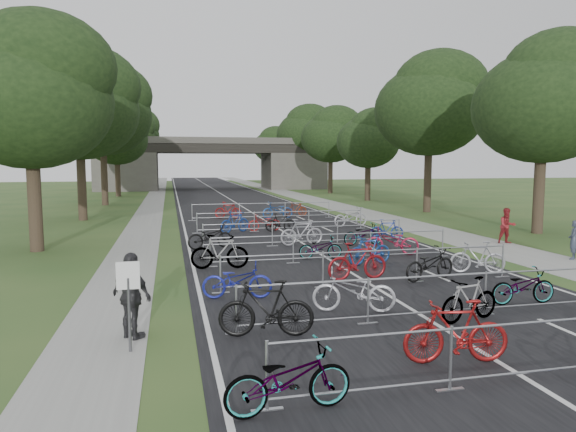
# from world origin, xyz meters

# --- Properties ---
(ground) EXTENTS (200.00, 200.00, 0.00)m
(ground) POSITION_xyz_m (0.00, 0.00, 0.00)
(ground) COLOR #2E4E21
(ground) RESTS_ON ground
(road) EXTENTS (11.00, 140.00, 0.01)m
(road) POSITION_xyz_m (0.00, 50.00, 0.01)
(road) COLOR black
(road) RESTS_ON ground
(sidewalk_right) EXTENTS (3.00, 140.00, 0.01)m
(sidewalk_right) POSITION_xyz_m (8.00, 50.00, 0.01)
(sidewalk_right) COLOR gray
(sidewalk_right) RESTS_ON ground
(sidewalk_left) EXTENTS (2.00, 140.00, 0.01)m
(sidewalk_left) POSITION_xyz_m (-7.50, 50.00, 0.01)
(sidewalk_left) COLOR gray
(sidewalk_left) RESTS_ON ground
(lane_markings) EXTENTS (0.12, 140.00, 0.00)m
(lane_markings) POSITION_xyz_m (0.00, 50.00, 0.00)
(lane_markings) COLOR silver
(lane_markings) RESTS_ON ground
(overpass_bridge) EXTENTS (31.00, 8.00, 7.05)m
(overpass_bridge) POSITION_xyz_m (0.00, 65.00, 3.53)
(overpass_bridge) COLOR #4F4B46
(overpass_bridge) RESTS_ON ground
(park_sign) EXTENTS (0.45, 0.06, 1.83)m
(park_sign) POSITION_xyz_m (-6.80, 3.00, 1.27)
(park_sign) COLOR #4C4C51
(park_sign) RESTS_ON ground
(tree_left_0) EXTENTS (6.72, 6.72, 10.25)m
(tree_left_0) POSITION_xyz_m (-11.39, 15.93, 6.49)
(tree_left_0) COLOR #33261C
(tree_left_0) RESTS_ON ground
(tree_right_0) EXTENTS (7.17, 7.17, 10.93)m
(tree_right_0) POSITION_xyz_m (13.11, 15.93, 6.92)
(tree_right_0) COLOR #33261C
(tree_right_0) RESTS_ON ground
(tree_left_1) EXTENTS (7.56, 7.56, 11.53)m
(tree_left_1) POSITION_xyz_m (-11.39, 27.93, 7.30)
(tree_left_1) COLOR #33261C
(tree_left_1) RESTS_ON ground
(tree_right_1) EXTENTS (8.18, 8.18, 12.47)m
(tree_right_1) POSITION_xyz_m (13.11, 27.93, 7.90)
(tree_right_1) COLOR #33261C
(tree_right_1) RESTS_ON ground
(tree_left_2) EXTENTS (8.40, 8.40, 12.81)m
(tree_left_2) POSITION_xyz_m (-11.39, 39.93, 8.12)
(tree_left_2) COLOR #33261C
(tree_left_2) RESTS_ON ground
(tree_right_2) EXTENTS (6.16, 6.16, 9.39)m
(tree_right_2) POSITION_xyz_m (13.11, 39.93, 5.95)
(tree_right_2) COLOR #33261C
(tree_right_2) RESTS_ON ground
(tree_left_3) EXTENTS (6.72, 6.72, 10.25)m
(tree_left_3) POSITION_xyz_m (-11.39, 51.93, 6.49)
(tree_left_3) COLOR #33261C
(tree_left_3) RESTS_ON ground
(tree_right_3) EXTENTS (7.17, 7.17, 10.93)m
(tree_right_3) POSITION_xyz_m (13.11, 51.93, 6.92)
(tree_right_3) COLOR #33261C
(tree_right_3) RESTS_ON ground
(tree_left_4) EXTENTS (7.56, 7.56, 11.53)m
(tree_left_4) POSITION_xyz_m (-11.39, 63.93, 7.30)
(tree_left_4) COLOR #33261C
(tree_left_4) RESTS_ON ground
(tree_right_4) EXTENTS (8.18, 8.18, 12.47)m
(tree_right_4) POSITION_xyz_m (13.11, 63.93, 7.90)
(tree_right_4) COLOR #33261C
(tree_right_4) RESTS_ON ground
(tree_left_5) EXTENTS (8.40, 8.40, 12.81)m
(tree_left_5) POSITION_xyz_m (-11.39, 75.93, 8.12)
(tree_left_5) COLOR #33261C
(tree_left_5) RESTS_ON ground
(tree_right_5) EXTENTS (6.16, 6.16, 9.39)m
(tree_right_5) POSITION_xyz_m (13.11, 75.93, 5.95)
(tree_right_5) COLOR #33261C
(tree_right_5) RESTS_ON ground
(tree_left_6) EXTENTS (6.72, 6.72, 10.25)m
(tree_left_6) POSITION_xyz_m (-11.39, 87.93, 6.49)
(tree_left_6) COLOR #33261C
(tree_left_6) RESTS_ON ground
(tree_right_6) EXTENTS (7.17, 7.17, 10.93)m
(tree_right_6) POSITION_xyz_m (13.11, 87.93, 6.92)
(tree_right_6) COLOR #33261C
(tree_right_6) RESTS_ON ground
(barrier_row_0) EXTENTS (9.70, 0.08, 1.10)m
(barrier_row_0) POSITION_xyz_m (0.00, 0.00, 0.55)
(barrier_row_0) COLOR #97999E
(barrier_row_0) RESTS_ON ground
(barrier_row_1) EXTENTS (9.70, 0.08, 1.10)m
(barrier_row_1) POSITION_xyz_m (0.00, 3.60, 0.55)
(barrier_row_1) COLOR #97999E
(barrier_row_1) RESTS_ON ground
(barrier_row_2) EXTENTS (9.70, 0.08, 1.10)m
(barrier_row_2) POSITION_xyz_m (0.00, 7.20, 0.55)
(barrier_row_2) COLOR #97999E
(barrier_row_2) RESTS_ON ground
(barrier_row_3) EXTENTS (9.70, 0.08, 1.10)m
(barrier_row_3) POSITION_xyz_m (0.00, 11.00, 0.55)
(barrier_row_3) COLOR #97999E
(barrier_row_3) RESTS_ON ground
(barrier_row_4) EXTENTS (9.70, 0.08, 1.10)m
(barrier_row_4) POSITION_xyz_m (0.00, 15.00, 0.55)
(barrier_row_4) COLOR #97999E
(barrier_row_4) RESTS_ON ground
(barrier_row_5) EXTENTS (9.70, 0.08, 1.10)m
(barrier_row_5) POSITION_xyz_m (0.00, 20.00, 0.55)
(barrier_row_5) COLOR #97999E
(barrier_row_5) RESTS_ON ground
(barrier_row_6) EXTENTS (9.70, 0.08, 1.10)m
(barrier_row_6) POSITION_xyz_m (0.00, 26.00, 0.55)
(barrier_row_6) COLOR #97999E
(barrier_row_6) RESTS_ON ground
(bike_0) EXTENTS (2.05, 0.88, 1.05)m
(bike_0) POSITION_xyz_m (-4.30, -0.14, 0.52)
(bike_0) COLOR #97999E
(bike_0) RESTS_ON ground
(bike_1) EXTENTS (2.08, 0.87, 1.21)m
(bike_1) POSITION_xyz_m (-0.82, 1.01, 0.61)
(bike_1) COLOR maroon
(bike_1) RESTS_ON ground
(bike_4) EXTENTS (2.14, 0.96, 1.24)m
(bike_4) POSITION_xyz_m (-4.00, 3.26, 0.62)
(bike_4) COLOR black
(bike_4) RESTS_ON ground
(bike_5) EXTENTS (2.20, 1.32, 1.09)m
(bike_5) POSITION_xyz_m (-1.53, 4.55, 0.55)
(bike_5) COLOR #B9BAC2
(bike_5) RESTS_ON ground
(bike_6) EXTENTS (1.82, 0.91, 1.05)m
(bike_6) POSITION_xyz_m (0.87, 3.23, 0.53)
(bike_6) COLOR #97999E
(bike_6) RESTS_ON ground
(bike_7) EXTENTS (1.85, 0.69, 0.96)m
(bike_7) POSITION_xyz_m (3.09, 4.24, 0.48)
(bike_7) COLOR #97999E
(bike_7) RESTS_ON ground
(bike_8) EXTENTS (2.01, 0.99, 1.01)m
(bike_8) POSITION_xyz_m (-4.21, 6.52, 0.51)
(bike_8) COLOR navy
(bike_8) RESTS_ON ground
(bike_9) EXTENTS (2.06, 0.72, 1.22)m
(bike_9) POSITION_xyz_m (-0.19, 7.86, 0.61)
(bike_9) COLOR maroon
(bike_9) RESTS_ON ground
(bike_10) EXTENTS (2.11, 1.24, 1.05)m
(bike_10) POSITION_xyz_m (2.05, 7.33, 0.52)
(bike_10) COLOR black
(bike_10) RESTS_ON ground
(bike_11) EXTENTS (1.90, 1.10, 1.10)m
(bike_11) POSITION_xyz_m (4.13, 7.89, 0.55)
(bike_11) COLOR #9FA0A6
(bike_11) RESTS_ON ground
(bike_12) EXTENTS (2.08, 0.78, 1.22)m
(bike_12) POSITION_xyz_m (-4.30, 10.58, 0.61)
(bike_12) COLOR #97999E
(bike_12) RESTS_ON ground
(bike_13) EXTENTS (1.74, 0.78, 0.89)m
(bike_13) POSITION_xyz_m (-0.31, 11.58, 0.44)
(bike_13) COLOR #97999E
(bike_13) RESTS_ON ground
(bike_14) EXTENTS (1.88, 0.90, 1.09)m
(bike_14) POSITION_xyz_m (1.14, 10.10, 0.54)
(bike_14) COLOR navy
(bike_14) RESTS_ON ground
(bike_15) EXTENTS (2.26, 1.45, 1.12)m
(bike_15) POSITION_xyz_m (2.79, 11.79, 0.56)
(bike_15) COLOR maroon
(bike_15) RESTS_ON ground
(bike_16) EXTENTS (2.16, 1.29, 1.07)m
(bike_16) POSITION_xyz_m (-4.30, 14.95, 0.54)
(bike_16) COLOR black
(bike_16) RESTS_ON ground
(bike_17) EXTENTS (2.07, 0.76, 1.21)m
(bike_17) POSITION_xyz_m (-0.21, 14.86, 0.61)
(bike_17) COLOR #9D9CA3
(bike_17) RESTS_ON ground
(bike_18) EXTENTS (1.93, 0.76, 0.99)m
(bike_18) POSITION_xyz_m (2.54, 14.33, 0.50)
(bike_18) COLOR #97999E
(bike_18) RESTS_ON ground
(bike_19) EXTENTS (1.70, 0.71, 0.99)m
(bike_19) POSITION_xyz_m (4.30, 15.72, 0.49)
(bike_19) COLOR navy
(bike_19) RESTS_ON ground
(bike_20) EXTENTS (1.91, 1.47, 1.15)m
(bike_20) POSITION_xyz_m (-2.61, 19.79, 0.57)
(bike_20) COLOR navy
(bike_20) RESTS_ON ground
(bike_21) EXTENTS (1.85, 0.78, 0.95)m
(bike_21) POSITION_xyz_m (-0.95, 20.08, 0.47)
(bike_21) COLOR #A01817
(bike_21) RESTS_ON ground
(bike_22) EXTENTS (1.66, 0.53, 0.99)m
(bike_22) POSITION_xyz_m (-0.15, 19.73, 0.50)
(bike_22) COLOR black
(bike_22) RESTS_ON ground
(bike_23) EXTENTS (2.27, 1.18, 1.14)m
(bike_23) POSITION_xyz_m (4.30, 20.88, 0.57)
(bike_23) COLOR #B0AEB7
(bike_23) RESTS_ON ground
(bike_25) EXTENTS (1.91, 1.19, 1.11)m
(bike_25) POSITION_xyz_m (-2.19, 26.77, 0.56)
(bike_25) COLOR maroon
(bike_25) RESTS_ON ground
(bike_26) EXTENTS (2.20, 1.02, 1.11)m
(bike_26) POSITION_xyz_m (1.06, 26.13, 0.56)
(bike_26) COLOR navy
(bike_26) RESTS_ON ground
(bike_27) EXTENTS (1.69, 0.59, 1.00)m
(bike_27) POSITION_xyz_m (2.51, 27.05, 0.50)
(bike_27) COLOR maroon
(bike_27) RESTS_ON ground
(pedestrian_a) EXTENTS (0.65, 0.65, 1.52)m
(pedestrian_a) POSITION_xyz_m (9.20, 9.28, 0.76)
(pedestrian_a) COLOR #363F51
(pedestrian_a) RESTS_ON ground
(pedestrian_b) EXTENTS (0.89, 0.74, 1.64)m
(pedestrian_b) POSITION_xyz_m (9.20, 13.31, 0.82)
(pedestrian_b) COLOR maroon
(pedestrian_b) RESTS_ON ground
(pedestrian_c) EXTENTS (1.09, 1.09, 1.86)m
(pedestrian_c) POSITION_xyz_m (-6.80, 3.79, 0.93)
(pedestrian_c) COLOR #2C2B2E
(pedestrian_c) RESTS_ON ground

